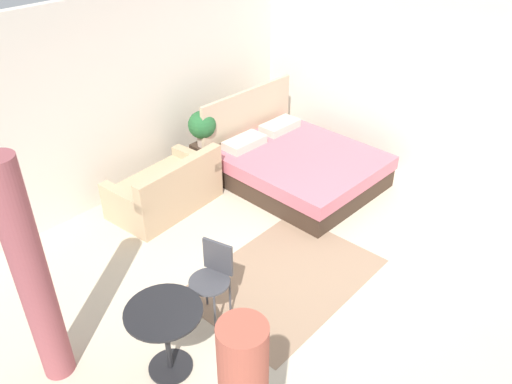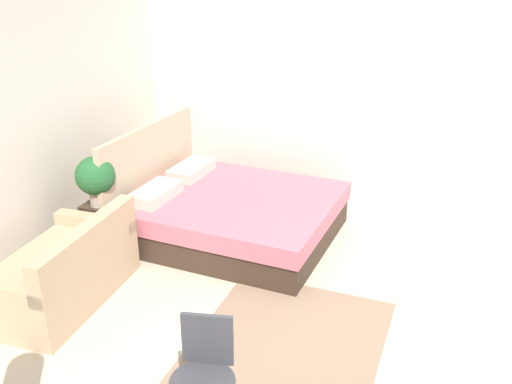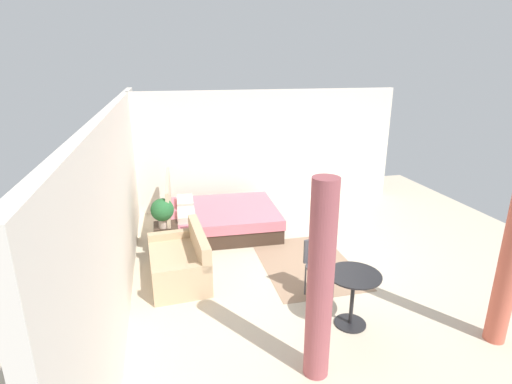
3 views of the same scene
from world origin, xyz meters
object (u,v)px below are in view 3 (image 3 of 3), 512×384
Objects in this scene: nightstand at (167,238)px; balcony_table at (353,290)px; couch at (181,263)px; potted_plant at (162,211)px; bed at (220,218)px; cafe_chair_near_window at (317,261)px.

nightstand is 0.70× the size of balcony_table.
balcony_table is (-1.69, -2.05, 0.24)m from couch.
bed is at bearing -54.45° from potted_plant.
bed reaches higher than nightstand.
potted_plant is (-0.78, 1.09, 0.55)m from bed.
couch is at bearing -169.34° from nightstand.
nightstand is 0.97× the size of potted_plant.
bed is 4.32× the size of nightstand.
bed reaches higher than balcony_table.
couch is 2.00× the size of balcony_table.
potted_plant reaches higher than balcony_table.
cafe_chair_near_window is at bearing 13.36° from balcony_table.
bed reaches higher than cafe_chair_near_window.
potted_plant is (-0.10, 0.04, 0.56)m from nightstand.
potted_plant reaches higher than nightstand.
bed is 1.50× the size of couch.
couch is 1.70× the size of cafe_chair_near_window.
potted_plant is 3.47m from balcony_table.
bed is at bearing 21.03° from cafe_chair_near_window.
bed reaches higher than couch.
cafe_chair_near_window is (-2.62, -1.01, 0.27)m from bed.
nightstand is (1.01, 0.19, -0.01)m from couch.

